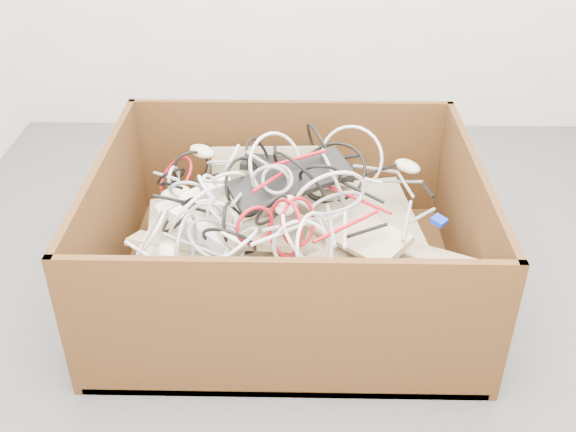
{
  "coord_description": "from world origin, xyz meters",
  "views": [
    {
      "loc": [
        -0.01,
        -1.86,
        1.58
      ],
      "look_at": [
        -0.05,
        0.11,
        0.3
      ],
      "focal_mm": 41.95,
      "sensor_mm": 36.0,
      "label": 1
    }
  ],
  "objects_px": {
    "power_strip_left": "(195,197)",
    "power_strip_right": "(205,232)",
    "vga_plug": "(439,221)",
    "cardboard_box": "(283,258)"
  },
  "relations": [
    {
      "from": "cardboard_box",
      "to": "power_strip_left",
      "type": "height_order",
      "value": "cardboard_box"
    },
    {
      "from": "power_strip_right",
      "to": "vga_plug",
      "type": "distance_m",
      "value": 0.76
    },
    {
      "from": "power_strip_left",
      "to": "power_strip_right",
      "type": "relative_size",
      "value": 0.99
    },
    {
      "from": "vga_plug",
      "to": "power_strip_left",
      "type": "bearing_deg",
      "value": -145.77
    },
    {
      "from": "power_strip_left",
      "to": "power_strip_right",
      "type": "bearing_deg",
      "value": -95.15
    },
    {
      "from": "power_strip_left",
      "to": "power_strip_right",
      "type": "distance_m",
      "value": 0.2
    },
    {
      "from": "power_strip_right",
      "to": "vga_plug",
      "type": "bearing_deg",
      "value": 40.48
    },
    {
      "from": "cardboard_box",
      "to": "vga_plug",
      "type": "relative_size",
      "value": 28.58
    },
    {
      "from": "cardboard_box",
      "to": "power_strip_right",
      "type": "distance_m",
      "value": 0.37
    },
    {
      "from": "power_strip_left",
      "to": "vga_plug",
      "type": "bearing_deg",
      "value": -30.59
    }
  ]
}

